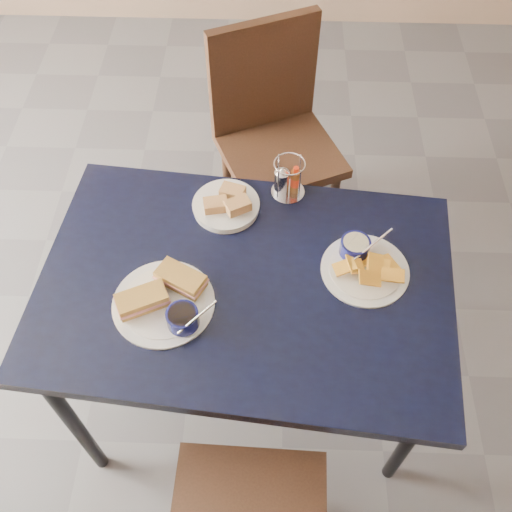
{
  "coord_description": "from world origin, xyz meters",
  "views": [
    {
      "loc": [
        0.3,
        -0.98,
        2.14
      ],
      "look_at": [
        0.27,
        -0.02,
        0.82
      ],
      "focal_mm": 40.0,
      "sensor_mm": 36.0,
      "label": 1
    }
  ],
  "objects_px": {
    "condiment_caddy": "(287,180)",
    "chair_far": "(281,124)",
    "sandwich_plate": "(166,299)",
    "plantain_plate": "(363,262)",
    "bread_basket": "(227,205)",
    "dining_table": "(246,293)"
  },
  "relations": [
    {
      "from": "dining_table",
      "to": "bread_basket",
      "type": "distance_m",
      "value": 0.3
    },
    {
      "from": "plantain_plate",
      "to": "bread_basket",
      "type": "xyz_separation_m",
      "value": [
        -0.42,
        0.21,
        0.0
      ]
    },
    {
      "from": "bread_basket",
      "to": "condiment_caddy",
      "type": "bearing_deg",
      "value": 22.84
    },
    {
      "from": "dining_table",
      "to": "chair_far",
      "type": "height_order",
      "value": "chair_far"
    },
    {
      "from": "chair_far",
      "to": "sandwich_plate",
      "type": "xyz_separation_m",
      "value": [
        -0.32,
        -1.0,
        0.22
      ]
    },
    {
      "from": "sandwich_plate",
      "to": "condiment_caddy",
      "type": "height_order",
      "value": "condiment_caddy"
    },
    {
      "from": "chair_far",
      "to": "sandwich_plate",
      "type": "distance_m",
      "value": 1.07
    },
    {
      "from": "chair_far",
      "to": "bread_basket",
      "type": "relative_size",
      "value": 4.55
    },
    {
      "from": "chair_far",
      "to": "sandwich_plate",
      "type": "bearing_deg",
      "value": -107.88
    },
    {
      "from": "plantain_plate",
      "to": "condiment_caddy",
      "type": "relative_size",
      "value": 1.92
    },
    {
      "from": "plantain_plate",
      "to": "bread_basket",
      "type": "height_order",
      "value": "plantain_plate"
    },
    {
      "from": "dining_table",
      "to": "plantain_plate",
      "type": "xyz_separation_m",
      "value": [
        0.34,
        0.07,
        0.09
      ]
    },
    {
      "from": "chair_far",
      "to": "bread_basket",
      "type": "xyz_separation_m",
      "value": [
        -0.17,
        -0.64,
        0.22
      ]
    },
    {
      "from": "dining_table",
      "to": "bread_basket",
      "type": "height_order",
      "value": "bread_basket"
    },
    {
      "from": "dining_table",
      "to": "plantain_plate",
      "type": "distance_m",
      "value": 0.36
    },
    {
      "from": "sandwich_plate",
      "to": "plantain_plate",
      "type": "distance_m",
      "value": 0.58
    },
    {
      "from": "condiment_caddy",
      "to": "chair_far",
      "type": "bearing_deg",
      "value": 91.51
    },
    {
      "from": "dining_table",
      "to": "chair_far",
      "type": "bearing_deg",
      "value": 83.5
    },
    {
      "from": "chair_far",
      "to": "dining_table",
      "type": "bearing_deg",
      "value": -96.5
    },
    {
      "from": "dining_table",
      "to": "sandwich_plate",
      "type": "distance_m",
      "value": 0.25
    },
    {
      "from": "chair_far",
      "to": "plantain_plate",
      "type": "height_order",
      "value": "chair_far"
    },
    {
      "from": "bread_basket",
      "to": "condiment_caddy",
      "type": "height_order",
      "value": "condiment_caddy"
    }
  ]
}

